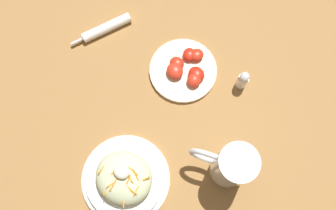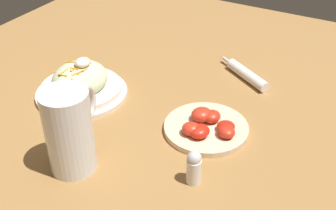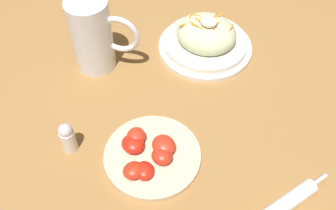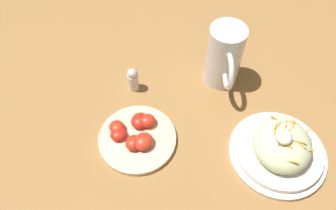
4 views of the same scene
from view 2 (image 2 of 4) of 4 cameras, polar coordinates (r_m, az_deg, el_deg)
ground_plane at (r=0.97m, az=0.36°, el=-1.28°), size 1.43×1.43×0.00m
salad_plate at (r=1.04m, az=-11.53°, el=2.74°), size 0.22×0.22×0.10m
beer_mug at (r=0.81m, az=-12.86°, el=-3.78°), size 0.15×0.09×0.17m
napkin_roll at (r=1.11m, az=10.45°, el=3.98°), size 0.11×0.16×0.03m
tomato_plate at (r=0.91m, az=5.14°, el=-2.89°), size 0.18×0.18×0.04m
salt_shaker at (r=0.78m, az=3.47°, el=-8.23°), size 0.03×0.03×0.07m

